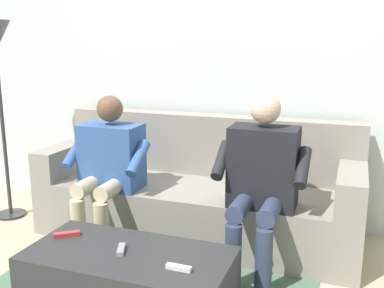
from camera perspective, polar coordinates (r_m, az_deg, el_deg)
The scene contains 9 objects.
ground_plane at distance 2.92m, azimuth -4.22°, elevation -16.59°, with size 8.00×8.00×0.00m, color tan.
back_wall at distance 3.64m, azimuth 3.14°, elevation 10.17°, with size 5.39×0.06×2.52m, color silver.
couch at distance 3.42m, azimuth 0.80°, elevation -6.43°, with size 2.33×0.78×0.87m.
coffee_table at distance 2.54m, azimuth -7.89°, elevation -16.93°, with size 1.08×0.54×0.35m.
person_left_seated at distance 2.84m, azimuth 8.71°, elevation -3.86°, with size 0.57×0.54×1.12m.
person_right_seated at distance 3.23m, azimuth -10.51°, elevation -2.32°, with size 0.58×0.50×1.06m.
remote_white at distance 2.27m, azimuth -1.68°, elevation -15.30°, with size 0.13×0.03×0.02m, color white.
remote_red at distance 2.70m, azimuth -15.49°, elevation -10.90°, with size 0.14×0.04×0.03m, color #B73333.
remote_gray at distance 2.47m, azimuth -8.91°, elevation -12.98°, with size 0.12×0.04×0.02m, color gray.
Camera 1 is at (-1.06, 2.91, 1.44)m, focal length 42.37 mm.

